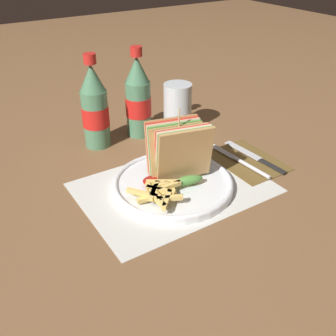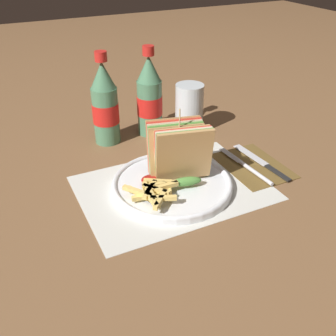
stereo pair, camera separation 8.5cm
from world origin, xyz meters
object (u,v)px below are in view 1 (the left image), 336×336
object	(u,v)px
plate_main	(173,184)
coke_bottle_far	(138,99)
coke_bottle_near	(95,108)
glass_near	(177,111)
fork	(245,164)
club_sandwich	(179,152)
knife	(255,157)

from	to	relation	value
plate_main	coke_bottle_far	xyz separation A→B (m)	(0.07, 0.27, 0.09)
coke_bottle_near	coke_bottle_far	xyz separation A→B (m)	(0.12, -0.00, 0.00)
coke_bottle_near	glass_near	xyz separation A→B (m)	(0.22, -0.04, -0.04)
fork	coke_bottle_far	xyz separation A→B (m)	(-0.12, 0.29, 0.09)
coke_bottle_far	glass_near	distance (m)	0.12
club_sandwich	coke_bottle_far	size ratio (longest dim) A/B	0.67
glass_near	fork	bearing A→B (deg)	-84.76
fork	knife	bearing A→B (deg)	15.24
plate_main	coke_bottle_far	distance (m)	0.29
club_sandwich	coke_bottle_near	xyz separation A→B (m)	(-0.08, 0.26, 0.03)
coke_bottle_far	fork	bearing A→B (deg)	-66.79
coke_bottle_near	glass_near	distance (m)	0.23
coke_bottle_far	glass_near	world-z (taller)	coke_bottle_far
fork	glass_near	size ratio (longest dim) A/B	1.40
glass_near	coke_bottle_near	bearing A→B (deg)	170.53
knife	glass_near	distance (m)	0.25
coke_bottle_far	knife	bearing A→B (deg)	-58.22
knife	coke_bottle_near	bearing A→B (deg)	132.89
club_sandwich	coke_bottle_near	size ratio (longest dim) A/B	0.67
knife	glass_near	xyz separation A→B (m)	(-0.07, 0.24, 0.05)
plate_main	coke_bottle_far	world-z (taller)	coke_bottle_far
knife	fork	bearing A→B (deg)	-164.76
plate_main	knife	size ratio (longest dim) A/B	1.37
club_sandwich	knife	xyz separation A→B (m)	(0.21, -0.02, -0.07)
knife	coke_bottle_far	world-z (taller)	coke_bottle_far
club_sandwich	coke_bottle_near	bearing A→B (deg)	106.68
knife	club_sandwich	bearing A→B (deg)	171.85
fork	coke_bottle_near	xyz separation A→B (m)	(-0.25, 0.29, 0.09)
knife	coke_bottle_near	world-z (taller)	coke_bottle_near
club_sandwich	coke_bottle_far	distance (m)	0.26
coke_bottle_near	glass_near	world-z (taller)	coke_bottle_near
coke_bottle_far	glass_near	size ratio (longest dim) A/B	1.79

